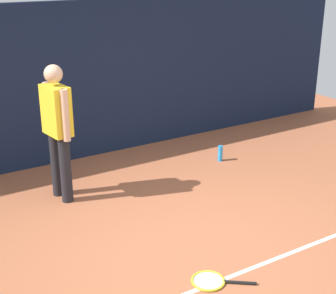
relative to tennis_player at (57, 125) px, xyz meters
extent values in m
plane|color=#9E5638|center=(0.70, -1.80, -0.97)|extent=(12.00, 12.00, 0.00)
cube|color=#141E38|center=(0.70, 1.20, 0.19)|extent=(10.00, 0.10, 2.31)
cube|color=white|center=(0.70, -2.44, -0.96)|extent=(9.00, 0.05, 0.00)
cylinder|color=black|center=(0.02, -0.12, -0.54)|extent=(0.14, 0.14, 0.85)
cylinder|color=black|center=(-0.02, 0.12, -0.54)|extent=(0.14, 0.14, 0.85)
cube|color=yellow|center=(0.00, 0.00, 0.18)|extent=(0.27, 0.43, 0.60)
sphere|color=#D8A884|center=(0.00, 0.00, 0.62)|extent=(0.22, 0.22, 0.22)
cylinder|color=#D8A884|center=(0.03, -0.22, 0.17)|extent=(0.09, 0.09, 0.62)
cylinder|color=#D8A884|center=(-0.03, 0.22, 0.17)|extent=(0.09, 0.09, 0.62)
cylinder|color=black|center=(0.77, -2.58, -0.95)|extent=(0.26, 0.21, 0.03)
torus|color=gold|center=(0.53, -2.40, -0.95)|extent=(0.45, 0.45, 0.02)
cylinder|color=#B2B2B2|center=(0.53, -2.40, -0.95)|extent=(0.39, 0.39, 0.00)
cylinder|color=#268CD8|center=(2.44, -0.05, -0.85)|extent=(0.07, 0.07, 0.24)
camera|label=1|loc=(-1.84, -5.55, 1.87)|focal=53.38mm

